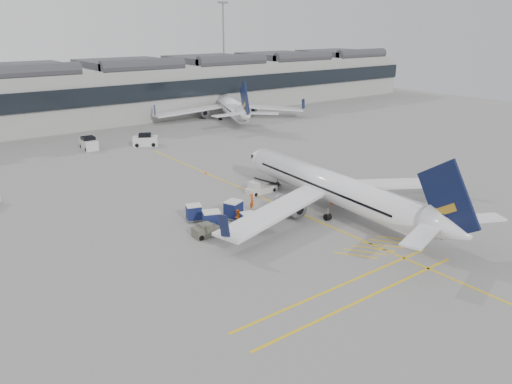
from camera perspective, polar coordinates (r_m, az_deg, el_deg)
ground at (r=46.70m, az=-0.93°, el=-6.53°), size 220.00×220.00×0.00m
terminal at (r=109.77m, az=-24.17°, el=9.92°), size 200.00×20.45×12.40m
light_masts at (r=122.43m, az=-27.12°, el=14.23°), size 113.00×0.60×25.45m
apron_markings at (r=59.68m, az=1.11°, el=-0.77°), size 0.25×60.00×0.01m
airliner_main at (r=55.40m, az=8.96°, el=0.43°), size 32.04×35.11×9.33m
airliner_far at (r=111.15m, az=-3.14°, el=9.88°), size 31.23×34.54×9.72m
belt_loader at (r=61.63m, az=0.52°, el=0.44°), size 4.90×1.80×2.00m
baggage_cart_a at (r=51.04m, az=-0.88°, el=-3.19°), size 1.79×1.58×1.63m
baggage_cart_b at (r=53.45m, az=-2.60°, el=-1.97°), size 2.31×2.13×1.96m
baggage_cart_c at (r=50.83m, az=-5.09°, el=-3.16°), size 2.28×2.10×1.94m
baggage_cart_d at (r=53.24m, az=-7.12°, el=-2.31°), size 2.01×1.83×1.75m
ramp_agent_a at (r=55.69m, az=-0.46°, el=-1.15°), size 0.79×0.86×1.97m
ramp_agent_b at (r=51.96m, az=-2.14°, el=-2.87°), size 0.95×0.85×1.62m
pushback_tug at (r=49.40m, az=-5.79°, el=-4.40°), size 2.45×1.56×1.35m
safety_cone_nose at (r=69.74m, az=-5.76°, el=2.23°), size 0.32×0.32×0.44m
safety_cone_engine at (r=58.57m, az=8.62°, el=-1.11°), size 0.37×0.37×0.51m
service_van_mid at (r=87.83m, az=-18.58°, el=5.28°), size 2.23×4.19×2.11m
service_van_right at (r=87.65m, az=-12.53°, el=5.79°), size 4.60×3.80×2.12m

